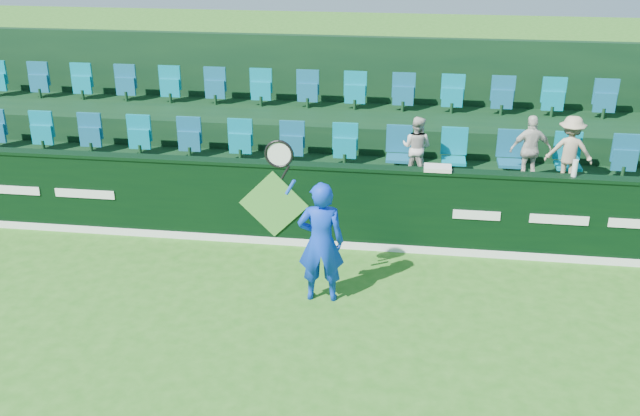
# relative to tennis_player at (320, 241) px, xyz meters

# --- Properties ---
(ground) EXTENTS (60.00, 60.00, 0.00)m
(ground) POSITION_rel_tennis_player_xyz_m (-0.95, -2.34, -0.87)
(ground) COLOR #266818
(ground) RESTS_ON ground
(sponsor_hoarding) EXTENTS (16.00, 0.25, 1.35)m
(sponsor_hoarding) POSITION_rel_tennis_player_xyz_m (-0.94, 1.65, -0.20)
(sponsor_hoarding) COLOR black
(sponsor_hoarding) RESTS_ON ground
(stand_tier_front) EXTENTS (16.00, 2.00, 0.80)m
(stand_tier_front) POSITION_rel_tennis_player_xyz_m (-0.95, 2.76, -0.47)
(stand_tier_front) COLOR black
(stand_tier_front) RESTS_ON ground
(stand_tier_back) EXTENTS (16.00, 1.80, 1.30)m
(stand_tier_back) POSITION_rel_tennis_player_xyz_m (-0.95, 4.66, -0.22)
(stand_tier_back) COLOR black
(stand_tier_back) RESTS_ON ground
(stand_rear) EXTENTS (16.00, 4.10, 2.60)m
(stand_rear) POSITION_rel_tennis_player_xyz_m (-0.95, 5.10, 0.35)
(stand_rear) COLOR black
(stand_rear) RESTS_ON ground
(seat_row_front) EXTENTS (13.50, 0.50, 0.60)m
(seat_row_front) POSITION_rel_tennis_player_xyz_m (-0.95, 3.16, 0.23)
(seat_row_front) COLOR #047B90
(seat_row_front) RESTS_ON stand_tier_front
(seat_row_back) EXTENTS (13.50, 0.50, 0.60)m
(seat_row_back) POSITION_rel_tennis_player_xyz_m (-0.95, 4.96, 0.73)
(seat_row_back) COLOR #047B90
(seat_row_back) RESTS_ON stand_tier_back
(tennis_player) EXTENTS (1.10, 0.46, 2.36)m
(tennis_player) POSITION_rel_tennis_player_xyz_m (0.00, 0.00, 0.00)
(tennis_player) COLOR #0B33C6
(tennis_player) RESTS_ON ground
(spectator_left) EXTENTS (0.61, 0.55, 1.04)m
(spectator_left) POSITION_rel_tennis_player_xyz_m (1.21, 2.78, 0.45)
(spectator_left) COLOR beige
(spectator_left) RESTS_ON stand_tier_front
(spectator_middle) EXTENTS (0.70, 0.38, 1.13)m
(spectator_middle) POSITION_rel_tennis_player_xyz_m (3.02, 2.78, 0.49)
(spectator_middle) COLOR beige
(spectator_middle) RESTS_ON stand_tier_front
(spectator_right) EXTENTS (0.78, 0.50, 1.14)m
(spectator_right) POSITION_rel_tennis_player_xyz_m (3.63, 2.78, 0.50)
(spectator_right) COLOR tan
(spectator_right) RESTS_ON stand_tier_front
(towel) EXTENTS (0.41, 0.26, 0.06)m
(towel) POSITION_rel_tennis_player_xyz_m (1.53, 1.66, 0.51)
(towel) COLOR silver
(towel) RESTS_ON sponsor_hoarding
(drinks_bottle) EXTENTS (0.08, 0.08, 0.25)m
(drinks_bottle) POSITION_rel_tennis_player_xyz_m (3.49, 1.66, 0.60)
(drinks_bottle) COLOR silver
(drinks_bottle) RESTS_ON sponsor_hoarding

